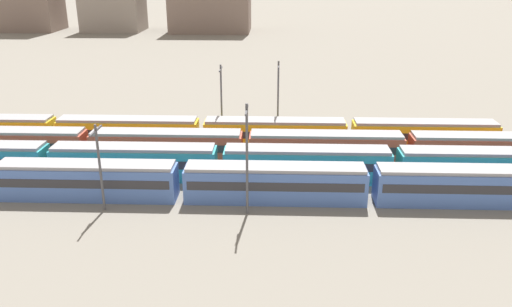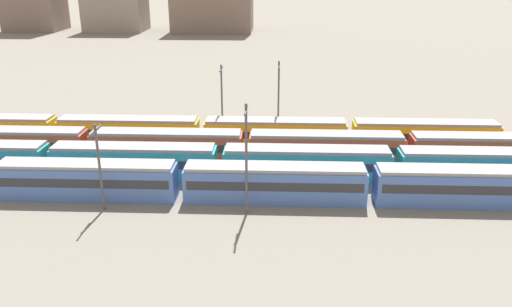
% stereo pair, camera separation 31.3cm
% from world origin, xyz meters
% --- Properties ---
extents(ground_plane, '(600.00, 600.00, 0.00)m').
position_xyz_m(ground_plane, '(0.00, 7.80, 0.00)').
color(ground_plane, slate).
extents(train_track_0, '(112.50, 3.06, 3.75)m').
position_xyz_m(train_track_0, '(41.51, 0.00, 1.90)').
color(train_track_0, '#4C70BC').
rests_on(train_track_0, ground_plane).
extents(train_track_1, '(93.60, 3.06, 3.75)m').
position_xyz_m(train_track_1, '(35.49, 5.20, 1.90)').
color(train_track_1, teal).
rests_on(train_track_1, ground_plane).
extents(train_track_2, '(93.60, 3.06, 3.75)m').
position_xyz_m(train_track_2, '(38.02, 10.40, 1.90)').
color(train_track_2, '#BC4C38').
rests_on(train_track_2, ground_plane).
extents(train_track_3, '(74.70, 3.06, 3.75)m').
position_xyz_m(train_track_3, '(22.57, 15.60, 1.90)').
color(train_track_3, yellow).
rests_on(train_track_3, ground_plane).
extents(catenary_pole_0, '(0.24, 3.20, 10.81)m').
position_xyz_m(catenary_pole_0, '(29.44, -2.99, 5.96)').
color(catenary_pole_0, '#4C4C51').
rests_on(catenary_pole_0, ground_plane).
extents(catenary_pole_1, '(0.24, 3.20, 10.10)m').
position_xyz_m(catenary_pole_1, '(24.93, 18.66, 5.60)').
color(catenary_pole_1, '#4C4C51').
rests_on(catenary_pole_1, ground_plane).
extents(catenary_pole_2, '(0.24, 3.20, 8.64)m').
position_xyz_m(catenary_pole_2, '(15.60, -2.75, 4.84)').
color(catenary_pole_2, '#4C4C51').
rests_on(catenary_pole_2, ground_plane).
extents(catenary_pole_3, '(0.24, 3.20, 10.62)m').
position_xyz_m(catenary_pole_3, '(32.38, 18.57, 5.86)').
color(catenary_pole_3, '#4C4C51').
rests_on(catenary_pole_3, ground_plane).
extents(distant_building_1, '(19.56, 15.14, 19.82)m').
position_xyz_m(distant_building_1, '(-22.98, 131.32, 9.91)').
color(distant_building_1, gray).
rests_on(distant_building_1, ground_plane).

